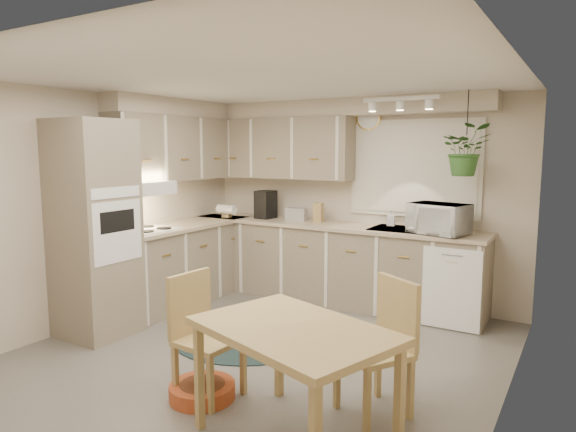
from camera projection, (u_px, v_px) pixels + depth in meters
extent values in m
plane|color=#656259|center=(261.00, 354.00, 4.58)|extent=(4.20, 4.20, 0.00)
plane|color=silver|center=(259.00, 79.00, 4.26)|extent=(4.20, 4.20, 0.00)
cube|color=beige|center=(356.00, 200.00, 6.21)|extent=(4.00, 0.04, 2.40)
cube|color=beige|center=(31.00, 271.00, 2.63)|extent=(4.00, 0.04, 2.40)
cube|color=beige|center=(103.00, 208.00, 5.43)|extent=(0.04, 4.20, 2.40)
cube|color=beige|center=(510.00, 243.00, 3.41)|extent=(0.04, 4.20, 2.40)
cube|color=gray|center=(183.00, 264.00, 6.13)|extent=(0.60, 1.85, 0.90)
cube|color=gray|center=(330.00, 264.00, 6.15)|extent=(3.60, 0.60, 0.90)
cube|color=tan|center=(182.00, 226.00, 6.06)|extent=(0.64, 1.89, 0.04)
cube|color=tan|center=(330.00, 225.00, 6.08)|extent=(3.64, 0.64, 0.04)
cube|color=gray|center=(95.00, 229.00, 4.97)|extent=(0.65, 0.65, 2.10)
cube|color=white|center=(117.00, 232.00, 4.81)|extent=(0.02, 0.56, 0.58)
cube|color=gray|center=(179.00, 148.00, 6.11)|extent=(0.35, 2.00, 0.75)
cube|color=gray|center=(278.00, 148.00, 6.49)|extent=(2.00, 0.35, 0.75)
cube|color=beige|center=(176.00, 108.00, 6.07)|extent=(0.30, 2.00, 0.20)
cube|color=beige|center=(337.00, 108.00, 6.04)|extent=(3.60, 0.30, 0.20)
cube|color=white|center=(147.00, 230.00, 5.56)|extent=(0.52, 0.58, 0.02)
cube|color=white|center=(144.00, 188.00, 5.51)|extent=(0.40, 0.60, 0.14)
cube|color=white|center=(413.00, 169.00, 5.78)|extent=(1.40, 0.02, 1.00)
cube|color=beige|center=(414.00, 169.00, 5.79)|extent=(1.50, 0.02, 1.10)
cube|color=#ABADB3|center=(404.00, 233.00, 5.64)|extent=(0.70, 0.48, 0.10)
cube|color=white|center=(451.00, 289.00, 5.13)|extent=(0.58, 0.02, 0.83)
cube|color=white|center=(400.00, 99.00, 5.24)|extent=(0.80, 0.04, 0.04)
cylinder|color=gold|center=(369.00, 118.00, 5.98)|extent=(0.30, 0.03, 0.30)
cube|color=tan|center=(294.00, 386.00, 3.15)|extent=(1.39, 1.13, 0.75)
cube|color=tan|center=(209.00, 337.00, 3.74)|extent=(0.46, 0.46, 0.91)
cube|color=tan|center=(374.00, 348.00, 3.51)|extent=(0.60, 0.60, 0.94)
ellipsoid|color=black|center=(239.00, 345.00, 4.78)|extent=(1.43, 1.23, 0.01)
cylinder|color=#C24626|center=(202.00, 391.00, 3.77)|extent=(0.60, 0.60, 0.11)
imported|color=white|center=(439.00, 215.00, 5.32)|extent=(0.64, 0.45, 0.39)
imported|color=white|center=(391.00, 223.00, 5.86)|extent=(0.13, 0.20, 0.09)
imported|color=#305F26|center=(466.00, 156.00, 5.12)|extent=(0.61, 0.64, 0.41)
cube|color=black|center=(266.00, 204.00, 6.53)|extent=(0.22, 0.26, 0.35)
cube|color=#ABADB3|center=(296.00, 214.00, 6.34)|extent=(0.27, 0.18, 0.15)
cube|color=tan|center=(319.00, 212.00, 6.21)|extent=(0.11, 0.11, 0.23)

